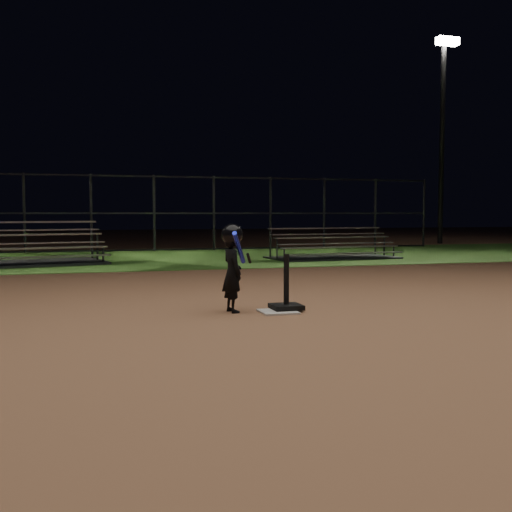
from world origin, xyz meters
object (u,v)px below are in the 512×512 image
at_px(home_plate, 278,312).
at_px(bleacher_right, 333,252).
at_px(batting_tee, 286,299).
at_px(bleacher_left, 12,256).
at_px(child_batter, 232,265).
at_px(light_pole_right, 443,123).

distance_m(home_plate, bleacher_right, 9.37).
bearing_deg(bleacher_right, batting_tee, -121.87).
distance_m(bleacher_left, bleacher_right, 8.28).
relative_size(batting_tee, bleacher_right, 0.20).
height_order(bleacher_left, bleacher_right, bleacher_left).
xyz_separation_m(bleacher_left, bleacher_right, (8.27, -0.17, -0.04)).
relative_size(child_batter, bleacher_left, 0.24).
distance_m(batting_tee, light_pole_right, 19.59).
height_order(child_batter, bleacher_left, child_batter).
relative_size(batting_tee, bleacher_left, 0.15).
distance_m(child_batter, bleacher_left, 8.96).
xyz_separation_m(batting_tee, child_batter, (-0.69, 0.09, 0.45)).
height_order(home_plate, bleacher_right, bleacher_right).
xyz_separation_m(bleacher_left, light_pole_right, (15.95, 6.46, 4.73)).
xyz_separation_m(batting_tee, light_pole_right, (11.85, 14.84, 4.80)).
relative_size(home_plate, batting_tee, 0.64).
xyz_separation_m(child_batter, bleacher_right, (4.87, 8.11, -0.42)).
distance_m(batting_tee, child_batter, 0.83).
distance_m(home_plate, batting_tee, 0.23).
bearing_deg(child_batter, batting_tee, -106.72).
bearing_deg(batting_tee, light_pole_right, 51.38).
height_order(batting_tee, bleacher_right, bleacher_right).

